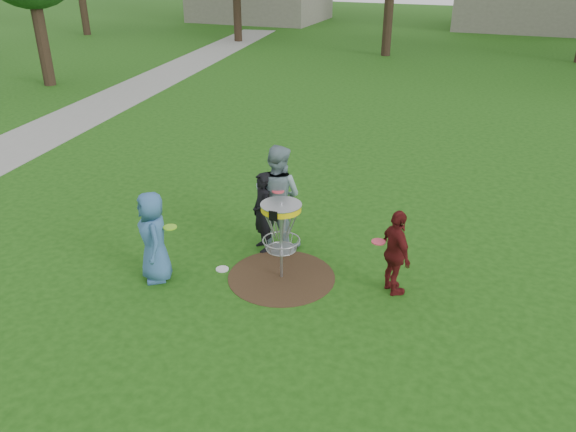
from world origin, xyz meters
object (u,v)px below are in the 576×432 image
(player_black, at_px, (262,212))
(player_grey, at_px, (277,196))
(player_maroon, at_px, (396,253))
(disc_golf_basket, at_px, (281,223))
(player_blue, at_px, (154,237))

(player_black, relative_size, player_grey, 0.77)
(player_maroon, distance_m, disc_golf_basket, 1.86)
(player_blue, height_order, player_maroon, player_blue)
(player_grey, xyz_separation_m, player_maroon, (2.34, -0.85, -0.24))
(player_blue, xyz_separation_m, disc_golf_basket, (1.91, 0.78, 0.25))
(player_maroon, bearing_deg, player_grey, 32.27)
(player_black, bearing_deg, player_blue, -82.76)
(player_blue, bearing_deg, disc_golf_basket, 70.82)
(player_blue, distance_m, player_maroon, 3.87)
(player_blue, xyz_separation_m, player_grey, (1.40, 1.87, 0.18))
(player_maroon, bearing_deg, player_black, 40.05)
(player_maroon, bearing_deg, disc_golf_basket, 59.73)
(player_blue, relative_size, disc_golf_basket, 1.12)
(player_blue, distance_m, player_grey, 2.34)
(player_blue, height_order, player_black, player_blue)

